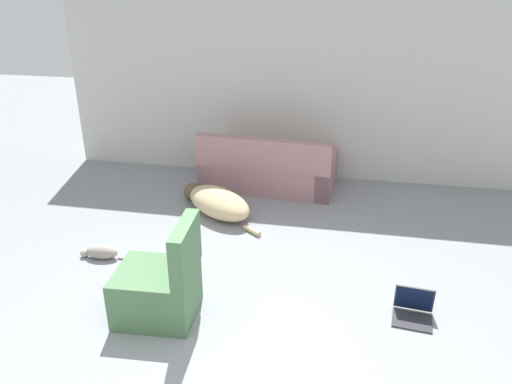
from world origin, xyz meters
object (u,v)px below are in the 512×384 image
at_px(cat, 100,252).
at_px(laptop_open, 413,308).
at_px(couch, 268,170).
at_px(dog, 217,202).
at_px(side_chair, 161,286).
at_px(book_cream, 156,266).

relative_size(cat, laptop_open, 1.37).
xyz_separation_m(couch, cat, (-1.43, -2.21, -0.19)).
bearing_deg(dog, laptop_open, -178.30).
relative_size(laptop_open, side_chair, 0.40).
bearing_deg(book_cream, side_chair, -64.01).
bearing_deg(side_chair, cat, -131.17).
distance_m(cat, book_cream, 0.64).
height_order(dog, cat, dog).
xyz_separation_m(cat, side_chair, (0.99, -0.77, 0.23)).
bearing_deg(side_chair, couch, 168.41).
relative_size(cat, book_cream, 2.00).
bearing_deg(couch, cat, 61.20).
height_order(book_cream, side_chair, side_chair).
distance_m(cat, laptop_open, 3.19).
bearing_deg(cat, couch, -126.20).
relative_size(couch, cat, 3.73).
height_order(laptop_open, book_cream, laptop_open).
height_order(couch, book_cream, couch).
bearing_deg(side_chair, dog, 177.98).
bearing_deg(laptop_open, side_chair, -163.65).
xyz_separation_m(cat, laptop_open, (3.17, -0.37, 0.02)).
bearing_deg(couch, dog, 67.24).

